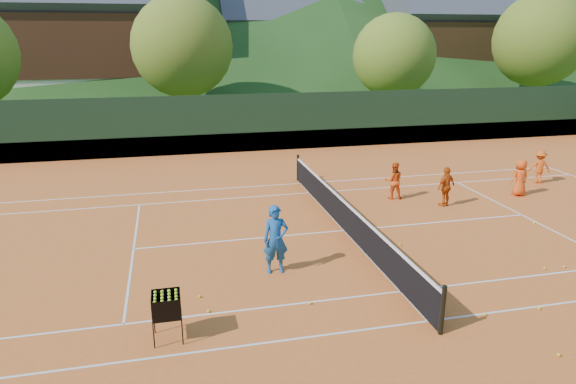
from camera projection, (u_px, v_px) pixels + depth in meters
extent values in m
plane|color=#2B4B17|center=(344.00, 231.00, 16.16)|extent=(400.00, 400.00, 0.00)
cube|color=#CA5A20|center=(344.00, 231.00, 16.15)|extent=(40.00, 24.00, 0.02)
imported|color=#18539C|center=(276.00, 240.00, 13.09)|extent=(0.67, 0.45, 1.80)
imported|color=#F25615|center=(394.00, 180.00, 19.12)|extent=(0.79, 0.68, 1.40)
imported|color=#D25712|center=(446.00, 186.00, 18.28)|extent=(0.92, 0.65, 1.45)
imported|color=#F15115|center=(520.00, 178.00, 19.48)|extent=(0.71, 0.49, 1.40)
imported|color=#E65614|center=(539.00, 167.00, 21.13)|extent=(1.00, 0.74, 1.38)
sphere|color=yellow|center=(559.00, 355.00, 9.83)|extent=(0.07, 0.07, 0.07)
sphere|color=yellow|center=(200.00, 296.00, 12.03)|extent=(0.07, 0.07, 0.07)
sphere|color=yellow|center=(400.00, 244.00, 15.01)|extent=(0.07, 0.07, 0.07)
sphere|color=yellow|center=(539.00, 308.00, 11.50)|extent=(0.07, 0.07, 0.07)
sphere|color=yellow|center=(310.00, 303.00, 11.72)|extent=(0.07, 0.07, 0.07)
sphere|color=yellow|center=(545.00, 268.00, 13.47)|extent=(0.07, 0.07, 0.07)
sphere|color=yellow|center=(534.00, 223.00, 16.70)|extent=(0.07, 0.07, 0.07)
sphere|color=yellow|center=(485.00, 314.00, 11.25)|extent=(0.07, 0.07, 0.07)
sphere|color=yellow|center=(564.00, 267.00, 13.56)|extent=(0.07, 0.07, 0.07)
sphere|color=yellow|center=(364.00, 247.00, 14.84)|extent=(0.07, 0.07, 0.07)
sphere|color=yellow|center=(208.00, 311.00, 11.38)|extent=(0.07, 0.07, 0.07)
cube|color=silver|center=(428.00, 321.00, 11.05)|extent=(23.77, 0.06, 0.00)
cube|color=white|center=(301.00, 183.00, 21.25)|extent=(23.77, 0.06, 0.00)
cube|color=white|center=(401.00, 291.00, 12.32)|extent=(23.77, 0.06, 0.00)
cube|color=white|center=(310.00, 193.00, 19.98)|extent=(23.77, 0.06, 0.00)
cube|color=white|center=(134.00, 249.00, 14.76)|extent=(0.06, 8.23, 0.00)
cube|color=silver|center=(522.00, 215.00, 17.54)|extent=(0.06, 8.23, 0.00)
cube|color=white|center=(344.00, 230.00, 16.15)|extent=(12.80, 0.06, 0.00)
cube|color=white|center=(344.00, 230.00, 16.15)|extent=(0.06, 10.97, 0.00)
cube|color=black|center=(345.00, 217.00, 16.02)|extent=(0.03, 11.97, 0.90)
cube|color=white|center=(345.00, 203.00, 15.88)|extent=(0.05, 11.97, 0.06)
cylinder|color=black|center=(443.00, 310.00, 10.42)|extent=(0.10, 0.10, 1.10)
cylinder|color=black|center=(298.00, 168.00, 21.56)|extent=(0.10, 0.10, 1.10)
cube|color=black|center=(270.00, 122.00, 26.88)|extent=(40.00, 0.05, 3.00)
cube|color=#185628|center=(270.00, 141.00, 27.17)|extent=(40.40, 0.05, 1.00)
cylinder|color=black|center=(154.00, 336.00, 10.02)|extent=(0.02, 0.02, 0.55)
cylinder|color=black|center=(182.00, 332.00, 10.14)|extent=(0.02, 0.02, 0.55)
cylinder|color=black|center=(154.00, 321.00, 10.53)|extent=(0.02, 0.02, 0.55)
cylinder|color=black|center=(181.00, 318.00, 10.65)|extent=(0.02, 0.02, 0.55)
cube|color=black|center=(167.00, 315.00, 10.26)|extent=(0.55, 0.55, 0.02)
cube|color=black|center=(166.00, 312.00, 9.93)|extent=(0.55, 0.02, 0.45)
cube|color=black|center=(166.00, 298.00, 10.44)|extent=(0.55, 0.02, 0.45)
cube|color=black|center=(152.00, 306.00, 10.13)|extent=(0.02, 0.55, 0.45)
cube|color=black|center=(180.00, 303.00, 10.25)|extent=(0.02, 0.55, 0.45)
sphere|color=#CCE526|center=(155.00, 302.00, 9.90)|extent=(0.07, 0.07, 0.07)
sphere|color=#CCE526|center=(155.00, 299.00, 10.02)|extent=(0.07, 0.07, 0.07)
sphere|color=#CCE526|center=(155.00, 296.00, 10.15)|extent=(0.07, 0.07, 0.07)
sphere|color=#CCE526|center=(155.00, 292.00, 10.28)|extent=(0.07, 0.07, 0.07)
sphere|color=#CCE526|center=(162.00, 301.00, 9.93)|extent=(0.07, 0.07, 0.07)
sphere|color=#CCE526|center=(162.00, 298.00, 10.05)|extent=(0.07, 0.07, 0.07)
sphere|color=#CCE526|center=(162.00, 295.00, 10.18)|extent=(0.07, 0.07, 0.07)
sphere|color=#CCE526|center=(162.00, 292.00, 10.31)|extent=(0.07, 0.07, 0.07)
sphere|color=#CCE526|center=(169.00, 301.00, 9.96)|extent=(0.07, 0.07, 0.07)
sphere|color=#CCE526|center=(169.00, 297.00, 10.08)|extent=(0.07, 0.07, 0.07)
sphere|color=#CCE526|center=(169.00, 294.00, 10.21)|extent=(0.07, 0.07, 0.07)
sphere|color=#CCE526|center=(169.00, 291.00, 10.34)|extent=(0.07, 0.07, 0.07)
sphere|color=#CCE526|center=(176.00, 300.00, 9.99)|extent=(0.07, 0.07, 0.07)
sphere|color=#CCE526|center=(176.00, 297.00, 10.11)|extent=(0.07, 0.07, 0.07)
sphere|color=#CCE526|center=(176.00, 293.00, 10.24)|extent=(0.07, 0.07, 0.07)
sphere|color=#CCE526|center=(176.00, 290.00, 10.37)|extent=(0.07, 0.07, 0.07)
cube|color=beige|center=(105.00, 92.00, 41.47)|extent=(12.00, 9.00, 2.88)
cube|color=#391C0F|center=(100.00, 45.00, 40.39)|extent=(12.24, 9.18, 4.48)
cube|color=#3F3F47|center=(96.00, 7.00, 39.55)|extent=(13.80, 9.93, 9.93)
cube|color=beige|center=(287.00, 86.00, 48.73)|extent=(11.00, 8.00, 2.52)
cube|color=#371F0F|center=(287.00, 51.00, 47.78)|extent=(11.22, 8.16, 3.92)
cube|color=#404048|center=(287.00, 22.00, 47.03)|extent=(12.65, 8.82, 8.82)
cube|color=beige|center=(442.00, 85.00, 48.03)|extent=(10.00, 8.00, 2.70)
cube|color=#341E0E|center=(445.00, 47.00, 47.01)|extent=(10.20, 8.16, 4.20)
cube|color=#404048|center=(448.00, 16.00, 46.22)|extent=(11.50, 8.82, 8.82)
cylinder|color=#3F2619|center=(186.00, 106.00, 33.47)|extent=(0.36, 0.36, 2.88)
sphere|color=#4E6F1D|center=(182.00, 46.00, 32.36)|extent=(6.40, 6.40, 6.40)
cylinder|color=#412A1A|center=(391.00, 105.00, 35.64)|extent=(0.36, 0.36, 2.52)
sphere|color=#49711E|center=(394.00, 56.00, 34.67)|extent=(5.60, 5.60, 5.60)
cylinder|color=#402719|center=(532.00, 95.00, 39.11)|extent=(0.36, 0.36, 3.06)
sphere|color=#486A1C|center=(540.00, 40.00, 37.93)|extent=(6.80, 6.80, 6.80)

